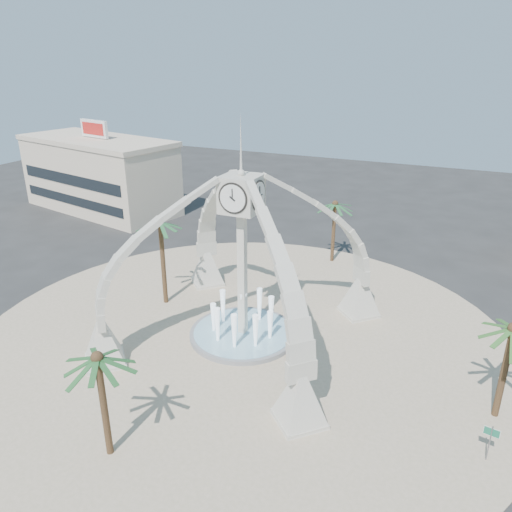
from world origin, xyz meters
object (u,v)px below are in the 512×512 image
at_px(palm_north, 335,204).
at_px(fountain, 243,333).
at_px(clock_tower, 242,257).
at_px(palm_south, 97,359).
at_px(palm_west, 160,224).
at_px(street_sign, 491,436).

bearing_deg(palm_north, fountain, -96.19).
relative_size(clock_tower, palm_south, 2.66).
bearing_deg(palm_north, palm_west, -124.69).
height_order(fountain, street_sign, fountain).
bearing_deg(clock_tower, palm_south, -95.21).
bearing_deg(clock_tower, palm_north, 83.81).
xyz_separation_m(palm_west, street_sign, (25.40, -8.07, -5.53)).
xyz_separation_m(clock_tower, palm_south, (-1.24, -13.62, -0.58)).
bearing_deg(palm_south, fountain, 84.79).
bearing_deg(palm_north, palm_south, -95.76).
bearing_deg(palm_west, palm_north, 55.31).
bearing_deg(palm_west, fountain, -14.76).
relative_size(fountain, palm_south, 1.18).
relative_size(clock_tower, fountain, 2.24).
height_order(fountain, palm_west, palm_west).
relative_size(palm_west, palm_north, 1.17).
bearing_deg(clock_tower, palm_west, 165.24).
bearing_deg(clock_tower, fountain, 90.00).
height_order(palm_west, palm_south, palm_west).
relative_size(palm_north, street_sign, 3.09).
xyz_separation_m(fountain, palm_north, (1.85, 17.04, 5.74)).
xyz_separation_m(palm_west, palm_south, (7.17, -15.83, -1.20)).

